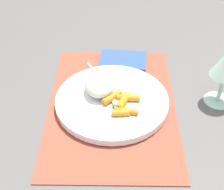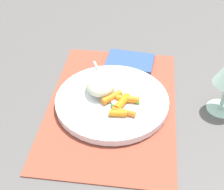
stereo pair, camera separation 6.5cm
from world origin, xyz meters
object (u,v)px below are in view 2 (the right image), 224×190
(fork, at_px, (107,88))
(carrot_portion, at_px, (121,103))
(rice_mound, at_px, (101,83))
(plate, at_px, (112,101))
(napkin, at_px, (130,61))

(fork, bearing_deg, carrot_portion, 34.98)
(rice_mound, distance_m, carrot_portion, 0.07)
(carrot_portion, distance_m, fork, 0.07)
(plate, relative_size, carrot_portion, 3.14)
(rice_mound, relative_size, carrot_portion, 1.08)
(napkin, bearing_deg, plate, -9.12)
(carrot_portion, xyz_separation_m, napkin, (-0.20, 0.00, -0.02))
(plate, xyz_separation_m, fork, (-0.03, -0.02, 0.01))
(plate, height_order, rice_mound, rice_mound)
(fork, bearing_deg, rice_mound, -63.21)
(fork, relative_size, napkin, 1.37)
(carrot_portion, distance_m, napkin, 0.20)
(plate, distance_m, napkin, 0.18)
(napkin, bearing_deg, rice_mound, -20.94)
(rice_mound, distance_m, fork, 0.02)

